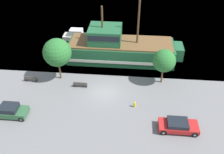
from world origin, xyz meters
TOP-DOWN VIEW (x-y plane):
  - ground_plane at (0.00, 0.00)m, footprint 160.00×160.00m
  - pirate_ship at (1.33, 8.71)m, footprint 17.50×5.47m
  - moored_boat_dockside at (-6.48, 14.75)m, footprint 5.56×2.04m
  - parked_car_curb_front at (8.76, -5.62)m, footprint 4.31×2.00m
  - parked_car_curb_mid at (-10.50, -5.11)m, footprint 3.85×1.91m
  - fire_hydrant at (3.97, -2.31)m, footprint 0.42×0.25m
  - bench_promenade_east at (-3.44, 0.98)m, footprint 1.84×0.45m
  - bench_promenade_west at (-10.60, 1.63)m, footprint 1.70×0.45m
  - tree_row_east at (-6.61, 2.76)m, footprint 3.82×3.82m
  - tree_row_mideast at (7.57, 3.08)m, footprint 3.08×3.08m

SIDE VIEW (x-z plane):
  - ground_plane at x=0.00m, z-range 0.00..0.00m
  - fire_hydrant at x=3.97m, z-range 0.03..0.79m
  - bench_promenade_west at x=-10.60m, z-range 0.01..0.86m
  - bench_promenade_east at x=-3.44m, z-range 0.02..0.87m
  - parked_car_curb_front at x=8.76m, z-range 0.02..1.31m
  - moored_boat_dockside at x=-6.48m, z-range -0.26..1.64m
  - parked_car_curb_mid at x=-10.50m, z-range -0.02..1.47m
  - pirate_ship at x=1.33m, z-range -2.83..6.71m
  - tree_row_mideast at x=7.57m, z-range 0.98..6.02m
  - tree_row_east at x=-6.61m, z-range 1.13..7.23m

